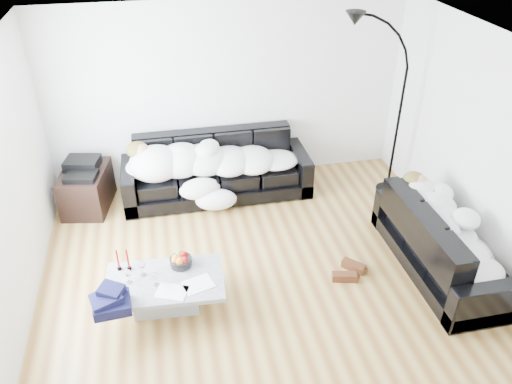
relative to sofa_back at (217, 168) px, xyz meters
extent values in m
plane|color=brown|center=(0.26, -1.76, -0.43)|extent=(5.00, 5.00, 0.00)
cube|color=silver|center=(0.26, 0.49, 0.87)|extent=(5.00, 0.02, 2.60)
cube|color=silver|center=(-2.24, -1.76, 0.87)|extent=(0.02, 4.50, 2.60)
cube|color=silver|center=(2.76, -1.76, 0.87)|extent=(0.02, 4.50, 2.60)
plane|color=white|center=(0.26, -1.76, 2.17)|extent=(5.00, 5.00, 0.00)
cube|color=black|center=(0.00, 0.00, 0.00)|extent=(2.60, 0.90, 0.85)
cube|color=black|center=(2.30, -2.13, -0.03)|extent=(0.84, 1.97, 0.80)
ellipsoid|color=#0A4A3C|center=(2.24, -1.52, 0.29)|extent=(0.42, 0.38, 0.20)
cube|color=#939699|center=(-0.84, -2.09, -0.25)|extent=(1.27, 0.79, 0.36)
cylinder|color=white|center=(-0.65, -1.89, 0.00)|extent=(0.27, 0.27, 0.15)
cylinder|color=white|center=(-1.06, -1.97, 0.02)|extent=(0.08, 0.08, 0.19)
cylinder|color=white|center=(-1.20, -2.06, 0.01)|extent=(0.07, 0.07, 0.17)
cylinder|color=white|center=(-0.93, -2.15, 0.01)|extent=(0.08, 0.08, 0.16)
cylinder|color=maroon|center=(-1.30, -1.83, 0.06)|extent=(0.06, 0.06, 0.26)
cylinder|color=maroon|center=(-1.20, -1.85, 0.06)|extent=(0.05, 0.05, 0.26)
cube|color=silver|center=(-0.51, -2.23, -0.06)|extent=(0.36, 0.31, 0.01)
cube|color=silver|center=(-0.78, -2.29, -0.06)|extent=(0.37, 0.32, 0.01)
cube|color=black|center=(-1.79, 0.03, -0.14)|extent=(0.71, 0.91, 0.56)
cube|color=black|center=(-1.79, 0.03, 0.20)|extent=(0.50, 0.43, 0.13)
camera|label=1|loc=(-0.70, -6.07, 3.49)|focal=35.00mm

